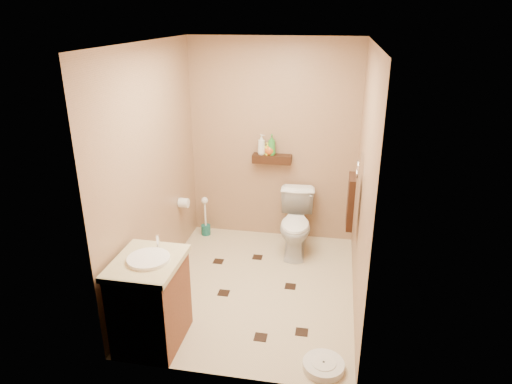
# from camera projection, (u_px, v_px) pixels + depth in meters

# --- Properties ---
(ground) EXTENTS (2.50, 2.50, 0.00)m
(ground) POSITION_uv_depth(u_px,v_px,m) (254.00, 287.00, 4.69)
(ground) COLOR #BFAD8C
(ground) RESTS_ON ground
(wall_back) EXTENTS (2.00, 0.04, 2.40)m
(wall_back) POSITION_uv_depth(u_px,v_px,m) (273.00, 142.00, 5.39)
(wall_back) COLOR #A0785B
(wall_back) RESTS_ON ground
(wall_front) EXTENTS (2.00, 0.04, 2.40)m
(wall_front) POSITION_uv_depth(u_px,v_px,m) (220.00, 238.00, 3.10)
(wall_front) COLOR #A0785B
(wall_front) RESTS_ON ground
(wall_left) EXTENTS (0.04, 2.50, 2.40)m
(wall_left) POSITION_uv_depth(u_px,v_px,m) (152.00, 171.00, 4.41)
(wall_left) COLOR #A0785B
(wall_left) RESTS_ON ground
(wall_right) EXTENTS (0.04, 2.50, 2.40)m
(wall_right) POSITION_uv_depth(u_px,v_px,m) (364.00, 184.00, 4.08)
(wall_right) COLOR #A0785B
(wall_right) RESTS_ON ground
(ceiling) EXTENTS (2.00, 2.50, 0.02)m
(ceiling) POSITION_uv_depth(u_px,v_px,m) (254.00, 42.00, 3.81)
(ceiling) COLOR silver
(ceiling) RESTS_ON wall_back
(wall_shelf) EXTENTS (0.46, 0.14, 0.10)m
(wall_shelf) POSITION_uv_depth(u_px,v_px,m) (272.00, 159.00, 5.38)
(wall_shelf) COLOR #36190E
(wall_shelf) RESTS_ON wall_back
(floor_accents) EXTENTS (1.15, 1.47, 0.01)m
(floor_accents) POSITION_uv_depth(u_px,v_px,m) (257.00, 291.00, 4.62)
(floor_accents) COLOR black
(floor_accents) RESTS_ON ground
(toilet) EXTENTS (0.44, 0.72, 0.71)m
(toilet) POSITION_uv_depth(u_px,v_px,m) (296.00, 224.00, 5.26)
(toilet) COLOR white
(toilet) RESTS_ON ground
(vanity) EXTENTS (0.54, 0.65, 0.91)m
(vanity) POSITION_uv_depth(u_px,v_px,m) (151.00, 300.00, 3.79)
(vanity) COLOR brown
(vanity) RESTS_ON ground
(bathroom_scale) EXTENTS (0.42, 0.42, 0.07)m
(bathroom_scale) POSITION_uv_depth(u_px,v_px,m) (323.00, 365.00, 3.61)
(bathroom_scale) COLOR white
(bathroom_scale) RESTS_ON ground
(toilet_brush) EXTENTS (0.12, 0.12, 0.51)m
(toilet_brush) POSITION_uv_depth(u_px,v_px,m) (206.00, 222.00, 5.74)
(toilet_brush) COLOR #175F55
(toilet_brush) RESTS_ON ground
(towel_ring) EXTENTS (0.12, 0.30, 0.76)m
(towel_ring) POSITION_uv_depth(u_px,v_px,m) (351.00, 199.00, 4.42)
(towel_ring) COLOR silver
(towel_ring) RESTS_ON wall_right
(toilet_paper) EXTENTS (0.12, 0.11, 0.12)m
(toilet_paper) POSITION_uv_depth(u_px,v_px,m) (184.00, 203.00, 5.22)
(toilet_paper) COLOR white
(toilet_paper) RESTS_ON wall_left
(bottle_a) EXTENTS (0.13, 0.13, 0.24)m
(bottle_a) POSITION_uv_depth(u_px,v_px,m) (261.00, 144.00, 5.34)
(bottle_a) COLOR silver
(bottle_a) RESTS_ON wall_shelf
(bottle_b) EXTENTS (0.09, 0.09, 0.15)m
(bottle_b) POSITION_uv_depth(u_px,v_px,m) (268.00, 149.00, 5.35)
(bottle_b) COLOR #F3FF35
(bottle_b) RESTS_ON wall_shelf
(bottle_c) EXTENTS (0.16, 0.16, 0.16)m
(bottle_c) POSITION_uv_depth(u_px,v_px,m) (270.00, 148.00, 5.34)
(bottle_c) COLOR #C95617
(bottle_c) RESTS_ON wall_shelf
(bottle_d) EXTENTS (0.10, 0.10, 0.24)m
(bottle_d) POSITION_uv_depth(u_px,v_px,m) (272.00, 145.00, 5.32)
(bottle_d) COLOR #2F8E30
(bottle_d) RESTS_ON wall_shelf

